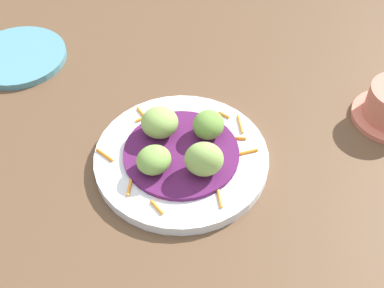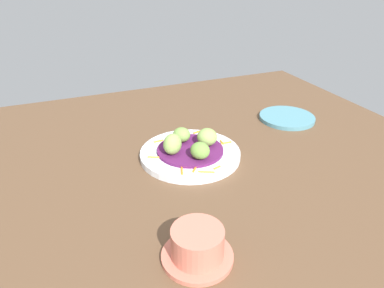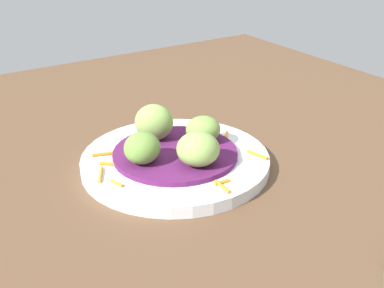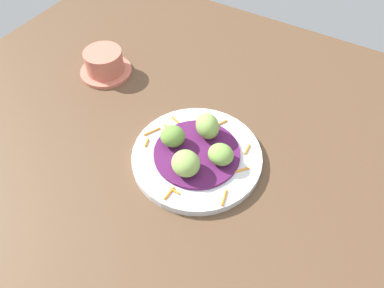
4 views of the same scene
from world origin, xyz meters
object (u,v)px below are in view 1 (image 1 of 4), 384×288
Objects in this scene: guac_scoop_left at (204,159)px; guac_scoop_center at (207,126)px; main_plate at (181,158)px; guac_scoop_right at (160,122)px; guac_scoop_back at (154,160)px; side_plate_small at (18,57)px.

guac_scoop_left is 6.26cm from guac_scoop_center.
guac_scoop_center reaches higher than main_plate.
guac_scoop_right is (4.81, -3.98, 0.13)cm from guac_scoop_center.
guac_scoop_center reaches higher than guac_scoop_back.
side_plate_small is (4.85, -33.83, -3.25)cm from guac_scoop_back.
main_plate is at bearing -84.60° from guac_scoop_left.
guac_scoop_back is 0.29× the size of side_plate_small.
guac_scoop_left reaches higher than guac_scoop_back.
main_plate is 5.77cm from guac_scoop_left.
main_plate is 4.64× the size of guac_scoop_right.
main_plate is 5.48cm from guac_scoop_center.
guac_scoop_left is at bearing 95.40° from main_plate.
guac_scoop_center is 0.28× the size of side_plate_small.
guac_scoop_back is (4.81, -3.98, -0.67)cm from guac_scoop_left.
guac_scoop_left is 1.11× the size of guac_scoop_center.
guac_scoop_right is at bearing -84.60° from main_plate.
guac_scoop_center is (-4.39, -0.42, 3.24)cm from main_plate.
main_plate is at bearing -174.60° from guac_scoop_back.
main_plate is at bearing 95.40° from guac_scoop_right.
guac_scoop_left is 8.83cm from guac_scoop_right.
guac_scoop_right reaches higher than main_plate.
guac_scoop_center is 6.24cm from guac_scoop_right.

